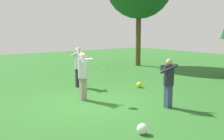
{
  "coord_description": "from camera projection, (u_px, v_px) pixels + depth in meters",
  "views": [
    {
      "loc": [
        8.05,
        -5.02,
        2.62
      ],
      "look_at": [
        -0.23,
        0.99,
        1.05
      ],
      "focal_mm": 44.26,
      "sensor_mm": 36.0,
      "label": 1
    }
  ],
  "objects": [
    {
      "name": "ball_white",
      "position": [
        142.0,
        129.0,
        6.84
      ],
      "size": [
        0.28,
        0.28,
        0.28
      ],
      "primitive_type": "sphere",
      "color": "white",
      "rests_on": "ground_plane"
    },
    {
      "name": "frisbee",
      "position": [
        106.0,
        68.0,
        9.47
      ],
      "size": [
        0.29,
        0.29,
        0.1
      ],
      "color": "yellow"
    },
    {
      "name": "person_catcher",
      "position": [
        169.0,
        79.0,
        9.01
      ],
      "size": [
        0.73,
        0.72,
        1.63
      ],
      "rotation": [
        0.0,
        0.0,
        -2.44
      ],
      "color": "#38476B",
      "rests_on": "ground_plane"
    },
    {
      "name": "person_thrower",
      "position": [
        83.0,
        72.0,
        9.98
      ],
      "size": [
        0.65,
        0.64,
        1.92
      ],
      "rotation": [
        0.0,
        0.0,
        0.43
      ],
      "color": "gray",
      "rests_on": "ground_plane"
    },
    {
      "name": "person_bystander",
      "position": [
        78.0,
        64.0,
        12.15
      ],
      "size": [
        0.65,
        0.58,
        1.77
      ],
      "rotation": [
        0.0,
        0.0,
        -0.18
      ],
      "color": "black",
      "rests_on": "ground_plane"
    },
    {
      "name": "ball_yellow",
      "position": [
        139.0,
        85.0,
        12.19
      ],
      "size": [
        0.25,
        0.25,
        0.25
      ],
      "primitive_type": "sphere",
      "color": "yellow",
      "rests_on": "ground_plane"
    },
    {
      "name": "ground_plane",
      "position": [
        93.0,
        103.0,
        9.75
      ],
      "size": [
        40.0,
        40.0,
        0.0
      ],
      "primitive_type": "plane",
      "color": "#2D6B28"
    }
  ]
}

